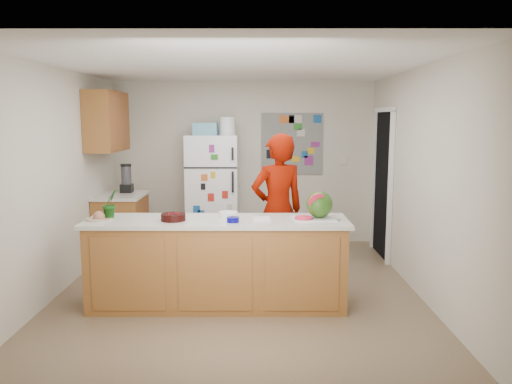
{
  "coord_description": "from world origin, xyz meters",
  "views": [
    {
      "loc": [
        0.21,
        -5.5,
        1.94
      ],
      "look_at": [
        0.2,
        0.2,
        1.1
      ],
      "focal_mm": 35.0,
      "sensor_mm": 36.0,
      "label": 1
    }
  ],
  "objects_px": {
    "refrigerator": "(213,192)",
    "person": "(278,211)",
    "cherry_bowl": "(173,217)",
    "watermelon": "(319,204)"
  },
  "relations": [
    {
      "from": "refrigerator",
      "to": "person",
      "type": "xyz_separation_m",
      "value": [
        0.9,
        -1.71,
        0.04
      ]
    },
    {
      "from": "person",
      "to": "cherry_bowl",
      "type": "relative_size",
      "value": 7.2
    },
    {
      "from": "watermelon",
      "to": "cherry_bowl",
      "type": "xyz_separation_m",
      "value": [
        -1.49,
        -0.1,
        -0.11
      ]
    },
    {
      "from": "person",
      "to": "watermelon",
      "type": "bearing_deg",
      "value": 100.95
    },
    {
      "from": "refrigerator",
      "to": "person",
      "type": "bearing_deg",
      "value": -62.27
    },
    {
      "from": "refrigerator",
      "to": "watermelon",
      "type": "xyz_separation_m",
      "value": [
        1.3,
        -2.34,
        0.22
      ]
    },
    {
      "from": "person",
      "to": "watermelon",
      "type": "relative_size",
      "value": 6.52
    },
    {
      "from": "person",
      "to": "cherry_bowl",
      "type": "distance_m",
      "value": 1.31
    },
    {
      "from": "refrigerator",
      "to": "person",
      "type": "relative_size",
      "value": 0.96
    },
    {
      "from": "refrigerator",
      "to": "person",
      "type": "distance_m",
      "value": 1.93
    }
  ]
}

